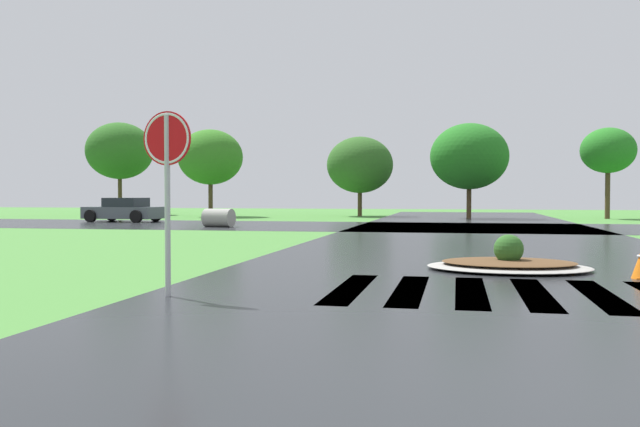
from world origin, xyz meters
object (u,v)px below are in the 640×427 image
median_island (509,263)px  drainage_pipe_stack (219,218)px  stop_sign (167,159)px  car_blue_compact (124,210)px

median_island → drainage_pipe_stack: bearing=127.5°
stop_sign → median_island: stop_sign is taller
stop_sign → car_blue_compact: bearing=127.3°
stop_sign → car_blue_compact: (-13.01, 23.28, -1.35)m
drainage_pipe_stack → median_island: bearing=-52.5°
median_island → car_blue_compact: size_ratio=0.76×
stop_sign → car_blue_compact: stop_sign is taller
median_island → drainage_pipe_stack: (-11.22, 14.64, 0.27)m
stop_sign → drainage_pipe_stack: (-6.25, 19.03, -1.54)m
car_blue_compact → drainage_pipe_stack: car_blue_compact is taller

